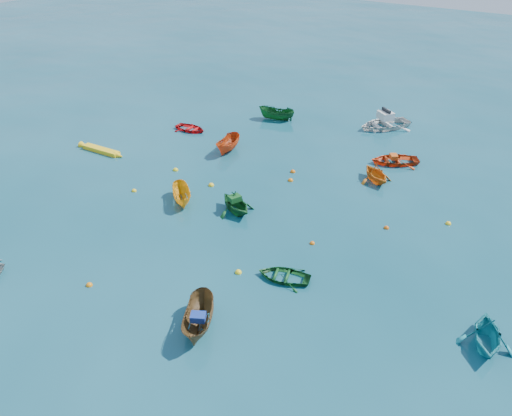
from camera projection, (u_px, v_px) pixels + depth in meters
The scene contains 26 objects.
ground at pixel (204, 256), 26.19m from camera, with size 160.00×160.00×0.00m, color #0B4250.
sampan_brown_mid at pixel (200, 328), 21.77m from camera, with size 1.21×3.22×1.25m, color brown.
sampan_yellow_mid at pixel (183, 202), 30.94m from camera, with size 1.07×2.85×1.10m, color orange.
dinghy_green_e at pixel (284, 278), 24.65m from camera, with size 1.87×2.62×0.54m, color #124F1E.
dinghy_cyan_se at pixel (484, 345), 20.94m from camera, with size 2.33×2.70×1.42m, color teal.
dinghy_red_nw at pixel (191, 130), 40.65m from camera, with size 1.93×2.70×0.56m, color red.
sampan_orange_n at pixel (229, 151), 37.29m from camera, with size 1.16×3.08×1.19m, color #C24012.
dinghy_green_n at pixel (236, 212), 29.96m from camera, with size 2.30×2.67×1.40m, color #135321.
dinghy_red_ne at pixel (394, 163), 35.56m from camera, with size 2.40×3.36×0.70m, color red.
dinghy_orange_far at pixel (375, 181), 33.26m from camera, with size 2.21×2.57×1.35m, color orange.
sampan_green_far at pixel (276, 120), 42.66m from camera, with size 1.16×3.07×1.19m, color #12501F.
kayak_yellow at pixel (102, 152), 37.13m from camera, with size 0.59×3.94×0.40m, color yellow, non-canonical shape.
motorboat_white at pixel (384, 128), 41.16m from camera, with size 3.15×4.40×1.51m, color silver.
tarp_blue_a at pixel (198, 317), 21.24m from camera, with size 0.64×0.48×0.31m, color navy.
tarp_green_b at pixel (235, 198), 29.57m from camera, with size 0.72×0.54×0.35m, color #134F1C.
tarp_orange_b at pixel (394, 157), 35.29m from camera, with size 0.64×0.48×0.31m, color #D55215.
buoy_or_a at pixel (89, 285), 24.18m from camera, with size 0.32×0.32×0.32m, color orange.
buoy_ye_a at pixel (238, 273), 25.01m from camera, with size 0.35×0.35×0.35m, color yellow.
buoy_or_b at pixel (312, 244), 27.15m from camera, with size 0.29×0.29×0.29m, color orange.
buoy_ye_b at pixel (134, 191), 32.08m from camera, with size 0.33×0.33×0.33m, color yellow.
buoy_or_c at pixel (293, 172), 34.35m from camera, with size 0.36×0.36×0.36m, color orange.
buoy_ye_c at pixel (211, 186), 32.71m from camera, with size 0.38×0.38×0.38m, color yellow.
buoy_or_d at pixel (386, 228), 28.42m from camera, with size 0.31×0.31×0.31m, color #D2550B.
buoy_ye_d at pixel (176, 170), 34.58m from camera, with size 0.38×0.38×0.38m, color yellow.
buoy_or_e at pixel (290, 181), 33.28m from camera, with size 0.36×0.36×0.36m, color orange.
buoy_ye_e at pixel (448, 224), 28.81m from camera, with size 0.33×0.33×0.33m, color yellow.
Camera 1 is at (13.79, -16.08, 15.85)m, focal length 35.00 mm.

